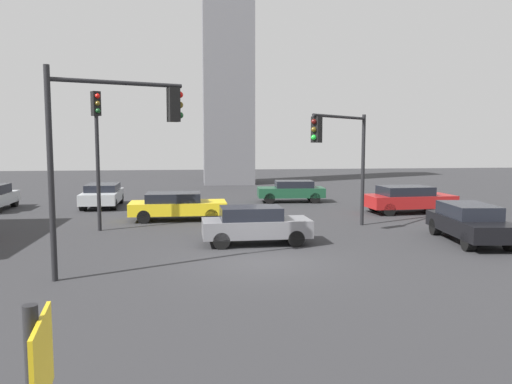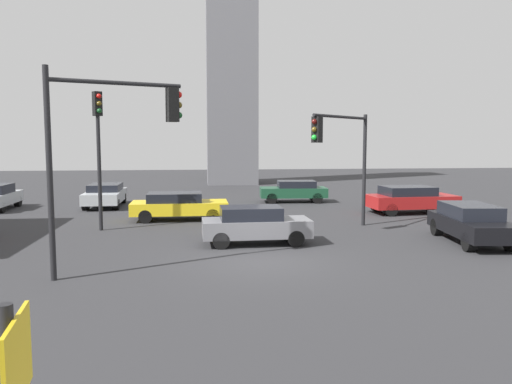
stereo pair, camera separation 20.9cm
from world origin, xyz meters
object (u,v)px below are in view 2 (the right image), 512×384
traffic_light_1 (342,145)px  traffic_light_2 (111,131)px  car_2 (294,191)px  car_5 (178,205)px  car_6 (255,225)px  car_3 (471,222)px  traffic_light_0 (98,135)px  car_1 (105,194)px  car_7 (410,199)px

traffic_light_1 → traffic_light_2: 10.17m
traffic_light_1 → car_2: 10.61m
car_5 → car_6: bearing=-64.2°
traffic_light_1 → car_3: size_ratio=1.08×
car_3 → car_5: car_3 is taller
traffic_light_2 → car_6: traffic_light_2 is taller
traffic_light_0 → car_3: 15.17m
car_1 → car_2: 11.30m
traffic_light_2 → car_7: bearing=16.9°
car_6 → car_7: (8.98, 7.10, 0.02)m
traffic_light_1 → car_3: (4.17, -2.83, -2.85)m
traffic_light_2 → car_1: bearing=79.7°
car_1 → car_3: car_3 is taller
car_1 → car_6: size_ratio=1.13×
car_2 → car_3: bearing=111.4°
car_1 → car_7: 17.06m
traffic_light_0 → car_2: (9.97, 8.90, -3.29)m
car_3 → car_6: (-8.05, 0.55, -0.03)m
car_2 → car_7: size_ratio=0.89×
traffic_light_0 → car_5: (3.14, 2.51, -3.30)m
traffic_light_1 → car_5: (-6.91, 3.82, -2.90)m
car_7 → car_6: bearing=-145.2°
traffic_light_1 → car_5: bearing=-72.4°
car_2 → car_6: car_6 is taller
traffic_light_0 → car_1: (-1.29, 8.03, -3.31)m
traffic_light_0 → car_1: bearing=156.0°
car_2 → car_1: bearing=7.7°
car_2 → car_5: car_2 is taller
traffic_light_0 → traffic_light_2: bearing=-19.4°
traffic_light_2 → car_5: traffic_light_2 is taller
traffic_light_1 → car_1: bearing=-83.0°
traffic_light_1 → traffic_light_2: (-8.30, -5.85, 0.43)m
car_2 → car_6: 13.06m
car_1 → car_3: bearing=50.6°
traffic_light_1 → car_1: 14.98m
car_1 → car_3: size_ratio=0.98×
car_6 → traffic_light_1: bearing=29.1°
traffic_light_2 → traffic_light_1: bearing=13.6°
traffic_light_1 → car_6: bearing=-13.1°
traffic_light_2 → car_7: 17.45m
car_5 → car_6: car_6 is taller
traffic_light_0 → traffic_light_2: traffic_light_0 is taller
car_1 → car_5: 7.09m
car_2 → car_3: size_ratio=0.91×
car_1 → car_3: (15.52, -12.18, 0.05)m
car_2 → car_7: car_7 is taller
car_6 → car_5: bearing=115.1°
traffic_light_1 → car_3: bearing=102.3°
car_3 → car_6: 8.07m
traffic_light_1 → car_2: traffic_light_1 is taller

